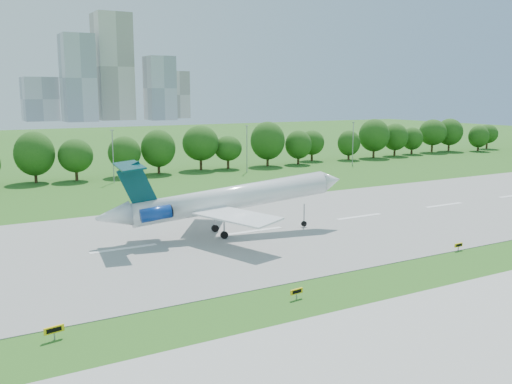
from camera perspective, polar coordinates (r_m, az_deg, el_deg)
name	(u,v)px	position (r m, az deg, el deg)	size (l,w,h in m)	color
ground	(202,311)	(55.36, -5.43, -11.77)	(600.00, 600.00, 0.00)	#265917
runway	(124,249)	(77.71, -13.10, -5.57)	(400.00, 45.00, 0.08)	gray
tree_line	(37,155)	(141.31, -21.09, 3.44)	(288.40, 8.40, 10.40)	#382314
light_poles	(32,160)	(131.09, -21.49, 3.03)	(175.90, 0.25, 12.19)	gray
skyline	(109,80)	(454.19, -14.51, 10.82)	(127.00, 52.00, 80.00)	#B2B2B7
airliner	(220,199)	(81.83, -3.63, -0.72)	(37.34, 26.82, 11.33)	white
taxi_sign_left	(54,330)	(51.73, -19.54, -12.86)	(1.71, 0.50, 1.20)	gray
taxi_sign_centre	(297,292)	(57.99, 4.08, -9.90)	(1.53, 0.36, 1.07)	gray
taxi_sign_right	(459,245)	(79.43, 19.59, -5.03)	(1.44, 0.25, 1.01)	gray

